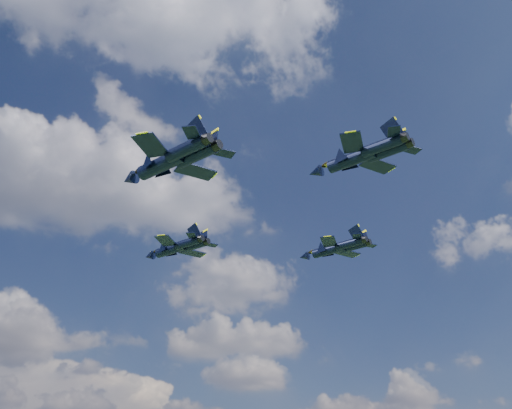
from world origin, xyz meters
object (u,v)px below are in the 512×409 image
(jet_lead, at_px, (169,250))
(jet_left, at_px, (159,165))
(jet_slot, at_px, (348,160))
(jet_right, at_px, (327,250))

(jet_lead, xyz_separation_m, jet_left, (-2.87, -29.92, -0.26))
(jet_left, height_order, jet_slot, jet_slot)
(jet_lead, xyz_separation_m, jet_slot, (23.97, -30.10, 3.49))
(jet_right, distance_m, jet_slot, 25.12)
(jet_right, bearing_deg, jet_left, 175.63)
(jet_left, bearing_deg, jet_lead, 43.36)
(jet_lead, height_order, jet_right, jet_lead)
(jet_slot, bearing_deg, jet_right, 38.77)
(jet_left, height_order, jet_right, jet_left)
(jet_slot, bearing_deg, jet_lead, 86.54)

